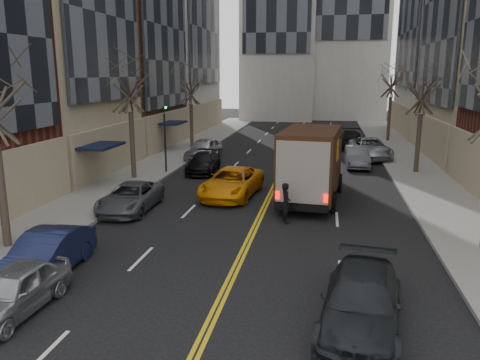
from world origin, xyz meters
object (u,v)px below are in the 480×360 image
at_px(observer_sedan, 361,302).
at_px(pedestrian, 286,203).
at_px(taxi, 232,183).
at_px(ups_truck, 311,165).

relative_size(observer_sedan, pedestrian, 2.83).
height_order(observer_sedan, pedestrian, pedestrian).
distance_m(observer_sedan, taxi, 13.81).
bearing_deg(observer_sedan, taxi, 122.99).
height_order(observer_sedan, taxi, taxi).
xyz_separation_m(observer_sedan, pedestrian, (-2.68, 8.41, 0.19)).
xyz_separation_m(ups_truck, taxi, (-4.19, 0.22, -1.16)).
bearing_deg(ups_truck, pedestrian, -98.61).
distance_m(ups_truck, taxi, 4.35).
bearing_deg(ups_truck, observer_sedan, -76.64).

